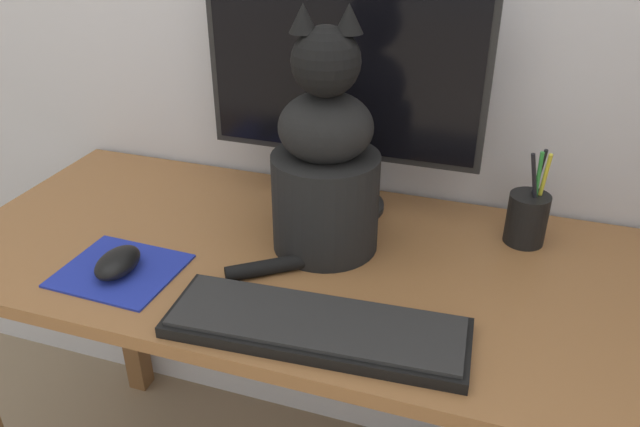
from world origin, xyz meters
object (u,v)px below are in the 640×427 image
object	(u,v)px
monitor	(343,84)
computer_mouse_left	(118,263)
pen_cup	(527,217)
keyboard	(314,326)
cat	(325,166)

from	to	relation	value
monitor	computer_mouse_left	size ratio (longest dim) A/B	5.40
pen_cup	monitor	bearing A→B (deg)	176.80
keyboard	pen_cup	bearing A→B (deg)	48.89
computer_mouse_left	cat	world-z (taller)	cat
monitor	cat	world-z (taller)	monitor
monitor	pen_cup	xyz separation A→B (m)	(0.35, -0.02, -0.20)
pen_cup	computer_mouse_left	bearing A→B (deg)	-153.05
monitor	pen_cup	size ratio (longest dim) A/B	2.90
cat	computer_mouse_left	bearing A→B (deg)	-163.28
monitor	computer_mouse_left	distance (m)	0.49
pen_cup	cat	bearing A→B (deg)	-159.17
keyboard	pen_cup	size ratio (longest dim) A/B	2.50
computer_mouse_left	cat	size ratio (longest dim) A/B	0.23
pen_cup	keyboard	bearing A→B (deg)	-127.60
keyboard	monitor	bearing A→B (deg)	97.46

